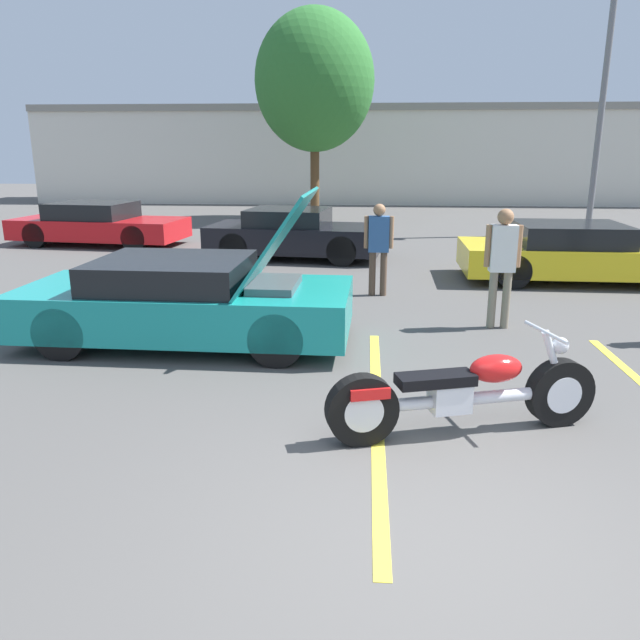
{
  "coord_description": "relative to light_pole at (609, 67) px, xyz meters",
  "views": [
    {
      "loc": [
        -0.56,
        -3.67,
        2.6
      ],
      "look_at": [
        -1.04,
        2.75,
        0.8
      ],
      "focal_mm": 35.0,
      "sensor_mm": 36.0,
      "label": 1
    }
  ],
  "objects": [
    {
      "name": "ground_plane",
      "position": [
        -6.22,
        -15.81,
        -4.75
      ],
      "size": [
        80.0,
        80.0,
        0.0
      ],
      "primitive_type": "plane",
      "color": "#514F4C"
    },
    {
      "name": "parking_stripe_foreground",
      "position": [
        -6.64,
        -13.6,
        -4.74
      ],
      "size": [
        0.12,
        5.2,
        0.01
      ],
      "primitive_type": "cube",
      "color": "yellow",
      "rests_on": "ground"
    },
    {
      "name": "far_building",
      "position": [
        -6.22,
        11.2,
        -2.41
      ],
      "size": [
        32.0,
        4.2,
        4.4
      ],
      "color": "beige",
      "rests_on": "ground"
    },
    {
      "name": "light_pole",
      "position": [
        0.0,
        0.0,
        0.0
      ],
      "size": [
        1.21,
        0.28,
        8.72
      ],
      "color": "slate",
      "rests_on": "ground"
    },
    {
      "name": "tree_background",
      "position": [
        -8.65,
        3.34,
        0.0
      ],
      "size": [
        4.13,
        4.13,
        7.14
      ],
      "color": "brown",
      "rests_on": "ground"
    },
    {
      "name": "motorcycle",
      "position": [
        -5.85,
        -14.05,
        -4.35
      ],
      "size": [
        2.56,
        1.0,
        0.97
      ],
      "rotation": [
        0.0,
        0.0,
        0.28
      ],
      "color": "black",
      "rests_on": "ground"
    },
    {
      "name": "show_car_hood_open",
      "position": [
        -9.17,
        -11.45,
        -4.16
      ],
      "size": [
        4.46,
        2.02,
        2.06
      ],
      "rotation": [
        0.0,
        0.0,
        -0.02
      ],
      "color": "teal",
      "rests_on": "ground"
    },
    {
      "name": "parked_car_left_row",
      "position": [
        -14.04,
        -3.0,
        -4.2
      ],
      "size": [
        4.73,
        2.36,
        1.14
      ],
      "rotation": [
        0.0,
        0.0,
        -0.12
      ],
      "color": "red",
      "rests_on": "ground"
    },
    {
      "name": "parked_car_mid_right_row",
      "position": [
        -2.63,
        -6.91,
        -4.19
      ],
      "size": [
        4.53,
        2.02,
        1.14
      ],
      "rotation": [
        0.0,
        0.0,
        -0.02
      ],
      "color": "yellow",
      "rests_on": "ground"
    },
    {
      "name": "parked_car_mid_left_row",
      "position": [
        -8.49,
        -4.73,
        -4.17
      ],
      "size": [
        4.25,
        2.29,
        1.18
      ],
      "rotation": [
        0.0,
        0.0,
        -0.12
      ],
      "color": "black",
      "rests_on": "ground"
    },
    {
      "name": "spectator_near_motorcycle",
      "position": [
        -6.56,
        -8.47,
        -3.78
      ],
      "size": [
        0.52,
        0.21,
        1.63
      ],
      "color": "brown",
      "rests_on": "ground"
    },
    {
      "name": "spectator_midground",
      "position": [
        -4.81,
        -10.43,
        -3.7
      ],
      "size": [
        0.52,
        0.23,
        1.75
      ],
      "color": "gray",
      "rests_on": "ground"
    }
  ]
}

